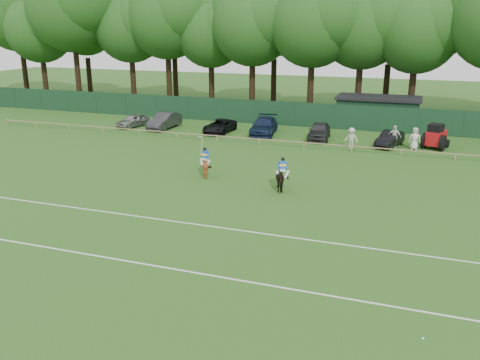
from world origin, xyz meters
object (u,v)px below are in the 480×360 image
at_px(hatch_grey, 319,131).
at_px(horse_chestnut, 205,166).
at_px(spectator_mid, 394,137).
at_px(spectator_right, 415,139).
at_px(sedan_navy, 264,126).
at_px(polo_ball, 423,338).
at_px(tractor, 436,137).
at_px(estate_black, 390,139).
at_px(sedan_grey, 164,121).
at_px(horse_dark, 282,178).
at_px(suv_black, 220,126).
at_px(spectator_left, 351,138).
at_px(sedan_silver, 133,121).
at_px(utility_shed, 378,111).

bearing_deg(hatch_grey, horse_chestnut, -115.54).
distance_m(spectator_mid, spectator_right, 1.66).
xyz_separation_m(sedan_navy, spectator_mid, (12.09, -1.83, 0.20)).
relative_size(polo_ball, tractor, 0.03).
bearing_deg(estate_black, horse_chestnut, -115.03).
bearing_deg(polo_ball, tractor, 88.63).
relative_size(sedan_grey, spectator_mid, 2.43).
relative_size(horse_dark, sedan_grey, 0.39).
relative_size(suv_black, tractor, 1.55).
height_order(sedan_navy, estate_black, sedan_navy).
distance_m(spectator_left, spectator_right, 5.24).
bearing_deg(tractor, spectator_left, -141.41).
bearing_deg(estate_black, sedan_grey, -166.38).
bearing_deg(polo_ball, hatch_grey, 107.41).
bearing_deg(suv_black, sedan_grey, -178.49).
xyz_separation_m(suv_black, polo_ball, (18.96, -29.27, -0.59)).
height_order(suv_black, spectator_right, spectator_right).
relative_size(sedan_silver, utility_shed, 0.46).
bearing_deg(polo_ball, sedan_navy, 116.07).
bearing_deg(spectator_mid, polo_ball, -75.90).
xyz_separation_m(sedan_navy, estate_black, (11.72, -1.32, -0.13)).
bearing_deg(spectator_mid, suv_black, -174.84).
height_order(spectator_left, spectator_right, spectator_right).
height_order(horse_dark, spectator_mid, spectator_mid).
bearing_deg(tractor, suv_black, -160.95).
xyz_separation_m(sedan_silver, utility_shed, (23.57, 8.87, 0.88)).
bearing_deg(hatch_grey, spectator_mid, -16.91).
bearing_deg(estate_black, spectator_mid, -39.29).
distance_m(sedan_silver, hatch_grey, 19.15).
xyz_separation_m(horse_chestnut, utility_shed, (9.60, 22.64, 0.81)).
bearing_deg(estate_black, horse_dark, -95.72).
distance_m(spectator_mid, tractor, 3.45).
bearing_deg(tractor, polo_ball, -72.08).
bearing_deg(sedan_silver, spectator_right, 11.62).
xyz_separation_m(estate_black, spectator_left, (-3.03, -1.90, 0.23)).
relative_size(spectator_left, tractor, 0.60).
xyz_separation_m(horse_chestnut, sedan_navy, (-0.27, 14.88, 0.05)).
height_order(sedan_navy, spectator_mid, spectator_mid).
bearing_deg(spectator_mid, sedan_navy, -179.80).
bearing_deg(horse_chestnut, spectator_right, -119.28).
bearing_deg(horse_chestnut, estate_black, -113.57).
relative_size(suv_black, spectator_right, 2.43).
bearing_deg(utility_shed, sedan_silver, -159.39).
bearing_deg(spectator_mid, hatch_grey, 177.63).
distance_m(horse_dark, sedan_grey, 22.43).
height_order(horse_dark, spectator_left, spectator_left).
bearing_deg(sedan_grey, sedan_navy, 5.47).
height_order(horse_chestnut, spectator_right, spectator_right).
bearing_deg(utility_shed, spectator_left, -96.11).
bearing_deg(sedan_silver, estate_black, 12.63).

